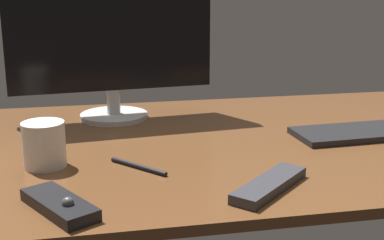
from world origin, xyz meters
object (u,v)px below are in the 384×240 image
at_px(coffee_mug, 44,145).
at_px(pen, 138,166).
at_px(keyboard, 382,131).
at_px(monitor, 111,34).
at_px(tv_remote, 269,185).
at_px(media_remote, 60,205).

distance_m(coffee_mug, pen, 0.19).
bearing_deg(keyboard, coffee_mug, -177.36).
relative_size(keyboard, coffee_mug, 4.76).
distance_m(monitor, tv_remote, 0.65).
bearing_deg(pen, coffee_mug, -146.48).
bearing_deg(media_remote, pen, 109.93).
height_order(tv_remote, pen, tv_remote).
xyz_separation_m(keyboard, pen, (-0.60, -0.13, -0.00)).
relative_size(keyboard, pen, 3.03).
distance_m(media_remote, pen, 0.23).
distance_m(keyboard, coffee_mug, 0.79).
bearing_deg(pen, keyboard, 61.03).
bearing_deg(tv_remote, monitor, 70.12).
xyz_separation_m(monitor, keyboard, (0.63, -0.28, -0.22)).
bearing_deg(coffee_mug, pen, -15.72).
height_order(monitor, coffee_mug, monitor).
relative_size(media_remote, pen, 1.19).
bearing_deg(media_remote, monitor, 138.09).
xyz_separation_m(monitor, coffee_mug, (-0.16, -0.35, -0.18)).
relative_size(monitor, tv_remote, 2.69).
height_order(monitor, tv_remote, monitor).
height_order(coffee_mug, pen, coffee_mug).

